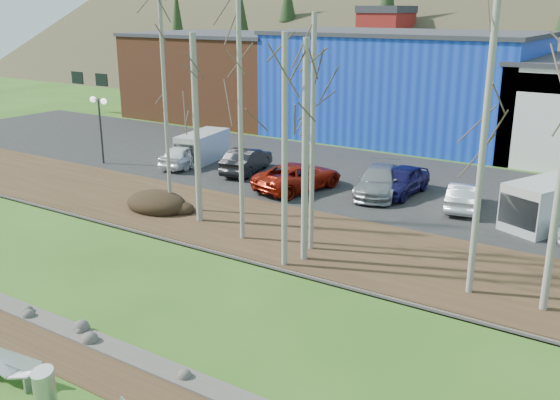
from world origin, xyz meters
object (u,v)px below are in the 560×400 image
Objects in this scene: litter_bin at (45,390)px; car_4 at (401,181)px; street_lamp at (99,112)px; car_2 at (298,176)px; car_3 at (379,181)px; bench_damaged at (15,369)px; car_0 at (186,155)px; car_5 at (464,196)px; car_1 at (247,160)px; van_grey at (201,147)px; van_white at (550,204)px.

litter_bin is 22.99m from car_4.
street_lamp is (-19.09, 18.90, 3.08)m from litter_bin.
car_2 is 1.05× the size of car_3.
litter_bin is at bearing -16.11° from bench_damaged.
car_4 is at bearing 18.35° from car_3.
car_4 reaches higher than car_0.
car_5 is at bearing 18.06° from street_lamp.
car_0 is 4.37m from car_1.
car_4 is at bearing 77.96° from bench_damaged.
car_0 is at bearing -171.05° from car_4.
van_grey is at bearing -22.73° from car_1.
street_lamp is 19.99m from car_4.
bench_damaged is at bearing -71.70° from van_grey.
car_0 is at bearing -154.62° from van_white.
van_grey is (-4.30, 0.72, 0.18)m from car_1.
van_grey is at bearing 161.75° from car_3.
bench_damaged is 1.73m from litter_bin.
car_2 is 9.29m from van_grey.
litter_bin is 0.22× the size of van_grey.
car_4 is 3.76m from car_5.
car_2 reaches higher than car_0.
car_3 is (0.96, 22.02, 0.52)m from bench_damaged.
bench_damaged is at bearing 170.92° from litter_bin.
van_white is 1.19× the size of van_grey.
car_3 is at bearing -143.87° from car_4.
car_5 is (3.70, -0.66, -0.11)m from car_4.
car_1 is 13.67m from car_5.
car_4 is at bearing 171.40° from car_1.
litter_bin is at bearing -86.60° from van_white.
litter_bin is 0.23× the size of car_0.
bench_damaged is at bearing -108.10° from car_3.
street_lamp is at bearing 135.30° from litter_bin.
car_3 is 1.13× the size of van_grey.
car_4 is at bearing -21.13° from car_5.
car_5 is 17.98m from van_grey.
street_lamp is 0.83× the size of car_3.
car_2 is at bearing -0.67° from car_5.
bench_damaged is 23.33m from car_1.
street_lamp is at bearing -149.88° from van_white.
car_2 is 13.20m from van_white.
car_4 is (19.38, 4.09, -2.66)m from street_lamp.
car_4 is 0.99× the size of van_grey.
bench_damaged is 0.41× the size of street_lamp.
car_0 is 9.02m from car_2.
street_lamp is 0.79× the size of car_2.
van_white is (8.92, -0.44, 0.36)m from car_3.
van_grey reaches higher than litter_bin.
van_white is (8.18, 21.86, 0.76)m from litter_bin.
car_4 is at bearing 21.52° from street_lamp.
car_4 is 7.98m from van_white.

